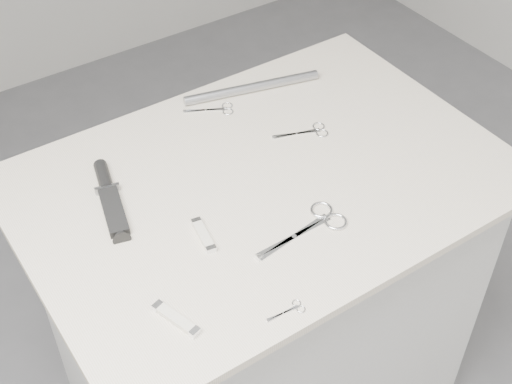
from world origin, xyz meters
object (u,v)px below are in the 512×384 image
embroidery_scissors_a (310,132)px  embroidery_scissors_b (218,109)px  tiny_scissors (290,310)px  pocket_knife_b (203,235)px  large_shears (316,223)px  pocket_knife_a (176,319)px  sheathed_knife (109,195)px  metal_rail (252,87)px  plinth (263,316)px

embroidery_scissors_a → embroidery_scissors_b: size_ratio=1.12×
tiny_scissors → pocket_knife_b: pocket_knife_b is taller
large_shears → embroidery_scissors_a: (0.16, 0.23, -0.00)m
tiny_scissors → pocket_knife_a: pocket_knife_a is taller
sheathed_knife → metal_rail: bearing=-57.1°
pocket_knife_a → metal_rail: 0.68m
pocket_knife_b → pocket_knife_a: bearing=145.7°
plinth → pocket_knife_b: 0.52m
pocket_knife_b → embroidery_scissors_a: bearing=-58.2°
embroidery_scissors_b → metal_rail: (0.11, 0.02, 0.01)m
embroidery_scissors_b → sheathed_knife: (-0.33, -0.13, 0.01)m
large_shears → tiny_scissors: 0.21m
large_shears → embroidery_scissors_a: 0.28m
embroidery_scissors_b → pocket_knife_a: pocket_knife_a is taller
tiny_scissors → pocket_knife_b: bearing=102.8°
embroidery_scissors_b → pocket_knife_a: size_ratio=1.11×
embroidery_scissors_b → pocket_knife_b: (-0.23, -0.33, 0.00)m
tiny_scissors → sheathed_knife: sheathed_knife is taller
tiny_scissors → metal_rail: metal_rail is taller
plinth → pocket_knife_b: bearing=-158.0°
embroidery_scissors_b → pocket_knife_a: bearing=-100.4°
pocket_knife_b → metal_rail: 0.48m
plinth → large_shears: size_ratio=4.53×
metal_rail → embroidery_scissors_a: bearing=-84.1°
large_shears → embroidery_scissors_b: (0.03, 0.42, -0.00)m
plinth → pocket_knife_a: size_ratio=9.07×
embroidery_scissors_a → embroidery_scissors_b: bearing=144.5°
large_shears → embroidery_scissors_b: bearing=80.9°
embroidery_scissors_b → embroidery_scissors_a: bearing=-27.4°
plinth → sheathed_knife: 0.57m
tiny_scissors → plinth: bearing=67.4°
plinth → large_shears: (0.01, -0.17, 0.47)m
plinth → embroidery_scissors_a: 0.51m
pocket_knife_a → embroidery_scissors_b: bearing=-55.6°
large_shears → tiny_scissors: large_shears is taller
metal_rail → pocket_knife_a: bearing=-134.4°
embroidery_scissors_a → pocket_knife_b: pocket_knife_b is taller
plinth → embroidery_scissors_b: bearing=80.6°
tiny_scissors → embroidery_scissors_a: bearing=53.3°
large_shears → embroidery_scissors_b: 0.42m
plinth → embroidery_scissors_a: bearing=21.4°
large_shears → metal_rail: size_ratio=0.60×
tiny_scissors → metal_rail: 0.65m
large_shears → embroidery_scissors_b: large_shears is taller
large_shears → pocket_knife_b: pocket_knife_b is taller
large_shears → metal_rail: (0.14, 0.44, 0.01)m
large_shears → pocket_knife_a: size_ratio=2.00×
embroidery_scissors_b → pocket_knife_b: pocket_knife_b is taller
embroidery_scissors_a → metal_rail: (-0.02, 0.20, 0.01)m
embroidery_scissors_b → pocket_knife_a: (-0.37, -0.47, 0.00)m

